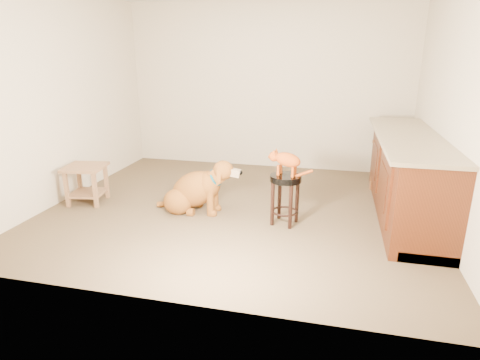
% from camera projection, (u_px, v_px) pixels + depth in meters
% --- Properties ---
extents(floor, '(4.50, 4.00, 0.01)m').
position_uv_depth(floor, '(237.00, 208.00, 4.91)').
color(floor, brown).
rests_on(floor, ground).
extents(room_shell, '(4.54, 4.04, 2.62)m').
position_uv_depth(room_shell, '(237.00, 66.00, 4.40)').
color(room_shell, beige).
rests_on(room_shell, ground).
extents(cabinet_run, '(0.70, 2.56, 0.94)m').
position_uv_depth(cabinet_run, '(407.00, 178.00, 4.63)').
color(cabinet_run, '#441D0C').
rests_on(cabinet_run, ground).
extents(padded_stool, '(0.35, 0.35, 0.56)m').
position_uv_depth(padded_stool, '(285.00, 190.00, 4.36)').
color(padded_stool, black).
rests_on(padded_stool, ground).
extents(wood_stool, '(0.50, 0.50, 0.70)m').
position_uv_depth(wood_stool, '(390.00, 167.00, 5.35)').
color(wood_stool, brown).
rests_on(wood_stool, ground).
extents(side_table, '(0.53, 0.53, 0.48)m').
position_uv_depth(side_table, '(86.00, 178.00, 5.02)').
color(side_table, brown).
rests_on(side_table, ground).
extents(golden_retriever, '(1.10, 0.54, 0.69)m').
position_uv_depth(golden_retriever, '(195.00, 191.00, 4.75)').
color(golden_retriever, brown).
rests_on(golden_retriever, ground).
extents(tabby_kitten, '(0.50, 0.21, 0.31)m').
position_uv_depth(tabby_kitten, '(285.00, 160.00, 4.27)').
color(tabby_kitten, '#8A360D').
rests_on(tabby_kitten, padded_stool).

